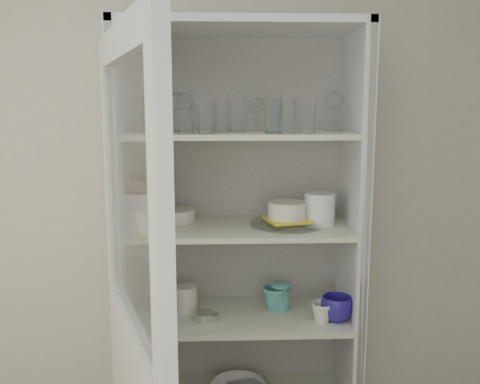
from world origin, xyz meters
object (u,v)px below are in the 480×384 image
(measuring_cups, at_px, (203,316))
(pantry_cabinet, at_px, (239,291))
(goblet_2, at_px, (257,113))
(cream_bowl, at_px, (142,198))
(plate_stack_front, at_px, (143,217))
(white_canister, at_px, (186,299))
(terracotta_bowl, at_px, (142,184))
(teal_jar, at_px, (280,297))
(goblet_3, at_px, (334,109))
(mug_teal, at_px, (275,298))
(mug_blue, at_px, (337,308))
(grey_bowl_stack, at_px, (320,209))
(white_ramekin, at_px, (287,210))
(goblet_0, at_px, (175,110))
(glass_platter, at_px, (287,223))
(plate_stack_back, at_px, (173,215))
(mug_white, at_px, (322,313))
(goblet_1, at_px, (185,110))
(yellow_trivet, at_px, (287,220))

(measuring_cups, bearing_deg, pantry_cabinet, 40.25)
(goblet_2, xyz_separation_m, cream_bowl, (-0.49, -0.17, -0.35))
(plate_stack_front, relative_size, white_canister, 2.06)
(terracotta_bowl, height_order, teal_jar, terracotta_bowl)
(teal_jar, bearing_deg, pantry_cabinet, 173.75)
(teal_jar, bearing_deg, measuring_cups, -161.39)
(goblet_3, relative_size, mug_teal, 1.64)
(mug_blue, bearing_deg, grey_bowl_stack, 131.49)
(mug_teal, bearing_deg, white_ramekin, -34.74)
(goblet_0, bearing_deg, glass_platter, -8.90)
(white_ramekin, distance_m, teal_jar, 0.42)
(goblet_2, relative_size, white_canister, 1.34)
(goblet_0, height_order, mug_teal, goblet_0)
(grey_bowl_stack, xyz_separation_m, measuring_cups, (-0.50, -0.07, -0.45))
(terracotta_bowl, relative_size, measuring_cups, 2.69)
(cream_bowl, relative_size, grey_bowl_stack, 1.40)
(goblet_0, xyz_separation_m, white_ramekin, (0.48, -0.07, -0.42))
(goblet_3, height_order, plate_stack_back, goblet_3)
(mug_white, bearing_deg, grey_bowl_stack, 86.19)
(pantry_cabinet, relative_size, measuring_cups, 23.14)
(white_canister, bearing_deg, pantry_cabinet, 8.04)
(goblet_0, xyz_separation_m, white_canister, (0.04, -0.04, -0.83))
(goblet_2, height_order, white_canister, goblet_2)
(goblet_1, relative_size, goblet_3, 0.98)
(goblet_1, bearing_deg, pantry_cabinet, -5.43)
(mug_blue, distance_m, teal_jar, 0.26)
(grey_bowl_stack, distance_m, white_canister, 0.71)
(glass_platter, xyz_separation_m, teal_jar, (-0.02, 0.05, -0.35))
(goblet_2, xyz_separation_m, terracotta_bowl, (-0.49, -0.17, -0.29))
(mug_blue, xyz_separation_m, teal_jar, (-0.23, 0.14, 0.00))
(terracotta_bowl, height_order, mug_teal, terracotta_bowl)
(white_ramekin, height_order, white_canister, white_ramekin)
(pantry_cabinet, xyz_separation_m, white_canister, (-0.24, -0.03, -0.02))
(goblet_1, xyz_separation_m, grey_bowl_stack, (0.58, -0.09, -0.42))
(glass_platter, xyz_separation_m, grey_bowl_stack, (0.14, -0.00, 0.06))
(mug_teal, bearing_deg, mug_blue, -21.30)
(mug_teal, distance_m, measuring_cups, 0.34)
(pantry_cabinet, height_order, measuring_cups, pantry_cabinet)
(goblet_1, relative_size, white_canister, 1.57)
(white_ramekin, height_order, mug_teal, white_ramekin)
(goblet_0, height_order, plate_stack_front, goblet_0)
(goblet_1, relative_size, teal_jar, 1.69)
(grey_bowl_stack, bearing_deg, measuring_cups, -172.60)
(goblet_0, xyz_separation_m, plate_stack_front, (-0.13, -0.11, -0.44))
(goblet_1, bearing_deg, mug_blue, -15.53)
(pantry_cabinet, height_order, goblet_2, pantry_cabinet)
(goblet_2, relative_size, glass_platter, 0.49)
(goblet_0, bearing_deg, goblet_3, 0.69)
(goblet_3, relative_size, mug_blue, 1.38)
(cream_bowl, xyz_separation_m, yellow_trivet, (0.61, 0.04, -0.10))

